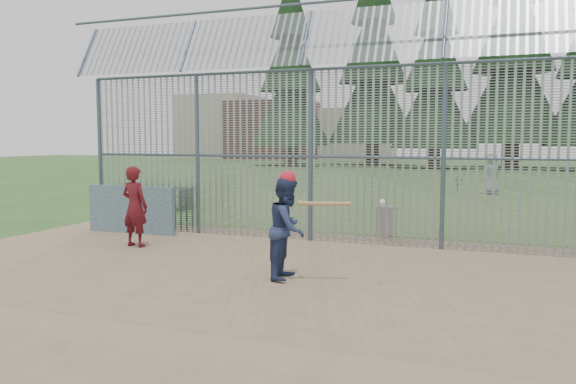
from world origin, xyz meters
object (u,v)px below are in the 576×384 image
at_px(dugout_wall, 131,210).
at_px(trash_can, 387,221).
at_px(onlooker, 135,206).
at_px(bleacher, 151,196).
at_px(batter, 288,228).

xyz_separation_m(dugout_wall, trash_can, (6.16, 1.90, -0.24)).
xyz_separation_m(onlooker, trash_can, (4.97, 3.38, -0.54)).
height_order(dugout_wall, bleacher, dugout_wall).
bearing_deg(bleacher, onlooker, -58.46).
distance_m(dugout_wall, bleacher, 5.52).
xyz_separation_m(batter, onlooker, (-4.18, 1.48, 0.03)).
bearing_deg(bleacher, dugout_wall, -60.94).
bearing_deg(dugout_wall, onlooker, -51.24).
bearing_deg(onlooker, batter, 166.77).
bearing_deg(onlooker, bleacher, -52.19).
distance_m(trash_can, bleacher, 9.31).
bearing_deg(trash_can, dugout_wall, -162.84).
xyz_separation_m(trash_can, bleacher, (-8.84, 2.92, 0.03)).
distance_m(dugout_wall, onlooker, 1.92).
distance_m(batter, trash_can, 4.95).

